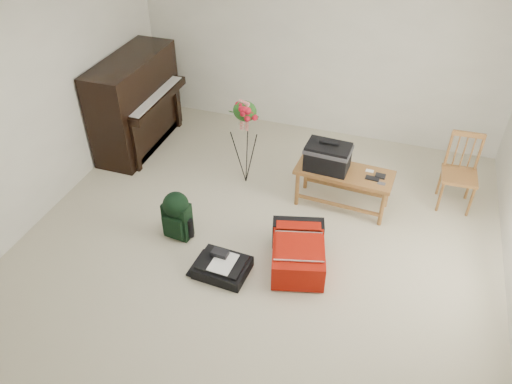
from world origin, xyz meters
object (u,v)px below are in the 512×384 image
(dining_chair, at_px, (460,173))
(flower_stand, at_px, (245,143))
(black_duffel, at_px, (222,266))
(green_backpack, at_px, (177,213))
(piano, at_px, (137,105))
(bench, at_px, (333,162))
(red_suitcase, at_px, (299,249))

(dining_chair, xyz_separation_m, flower_stand, (-2.47, -0.37, 0.13))
(black_duffel, distance_m, green_backpack, 0.79)
(piano, xyz_separation_m, flower_stand, (1.68, -0.39, -0.04))
(bench, relative_size, black_duffel, 2.07)
(dining_chair, height_order, green_backpack, dining_chair)
(piano, distance_m, bench, 2.80)
(green_backpack, bearing_deg, red_suitcase, 7.04)
(piano, relative_size, green_backpack, 2.64)
(black_duffel, xyz_separation_m, green_backpack, (-0.66, 0.36, 0.23))
(dining_chair, relative_size, green_backpack, 1.57)
(red_suitcase, bearing_deg, dining_chair, 30.85)
(green_backpack, bearing_deg, black_duffel, -23.05)
(piano, relative_size, black_duffel, 2.78)
(piano, distance_m, green_backpack, 2.06)
(piano, height_order, bench, piano)
(bench, relative_size, flower_stand, 0.97)
(dining_chair, relative_size, flower_stand, 0.78)
(green_backpack, height_order, flower_stand, flower_stand)
(red_suitcase, bearing_deg, green_backpack, 166.57)
(dining_chair, height_order, flower_stand, flower_stand)
(piano, distance_m, black_duffel, 2.80)
(flower_stand, bearing_deg, red_suitcase, -27.70)
(black_duffel, relative_size, green_backpack, 0.95)
(bench, xyz_separation_m, red_suitcase, (-0.09, -1.04, -0.42))
(bench, height_order, black_duffel, bench)
(red_suitcase, relative_size, black_duffel, 1.64)
(bench, bearing_deg, dining_chair, 22.28)
(dining_chair, height_order, black_duffel, dining_chair)
(bench, bearing_deg, piano, 173.03)
(piano, bearing_deg, red_suitcase, -29.96)
(piano, distance_m, dining_chair, 4.15)
(dining_chair, bearing_deg, black_duffel, -141.05)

